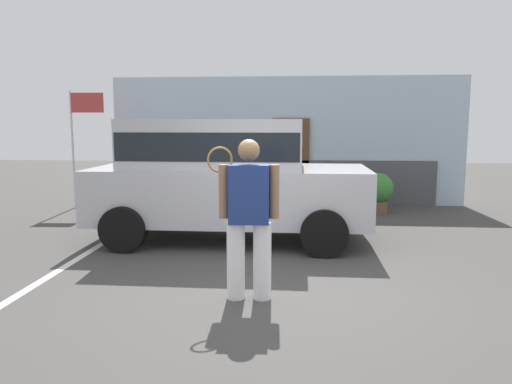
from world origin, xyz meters
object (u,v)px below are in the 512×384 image
tennis_player_man (249,217)px  flag_pole (80,127)px  potted_plant_by_porch (378,191)px  parked_suv (224,173)px

tennis_player_man → flag_pole: size_ratio=0.67×
potted_plant_by_porch → parked_suv: bearing=-136.6°
parked_suv → flag_pole: 4.85m
tennis_player_man → flag_pole: flag_pole is taller
potted_plant_by_porch → flag_pole: (-6.83, 0.03, 1.41)m
tennis_player_man → flag_pole: (-4.52, 5.73, 0.96)m
parked_suv → flag_pole: (-3.81, 2.89, 0.76)m
tennis_player_man → flag_pole: 7.36m
flag_pole → potted_plant_by_porch: bearing=-0.3°
potted_plant_by_porch → flag_pole: size_ratio=0.33×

